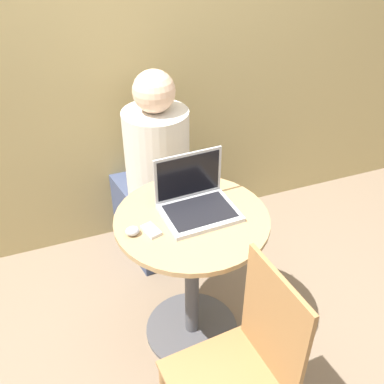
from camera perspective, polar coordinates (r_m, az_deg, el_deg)
name	(u,v)px	position (r m, az deg, el deg)	size (l,w,h in m)	color
ground_plane	(192,330)	(2.56, -0.02, -17.07)	(12.00, 12.00, 0.00)	#7F6B56
back_wall	(127,38)	(2.62, -8.23, 18.84)	(7.00, 0.05, 2.60)	tan
round_table	(192,260)	(2.17, -0.02, -8.58)	(0.70, 0.70, 0.78)	#4C4C51
laptop	(196,201)	(2.01, 0.51, -1.10)	(0.34, 0.28, 0.25)	#B7B7BC
cell_phone	(151,230)	(1.92, -5.22, -4.88)	(0.08, 0.10, 0.02)	silver
computer_mouse	(132,231)	(1.91, -7.57, -4.93)	(0.06, 0.05, 0.04)	#B2B2B7
chair_empty	(242,372)	(1.84, 6.33, -21.78)	(0.43, 0.43, 0.94)	#9E7042
person_seated	(154,185)	(2.69, -4.81, 0.93)	(0.42, 0.58, 1.24)	#3D4766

